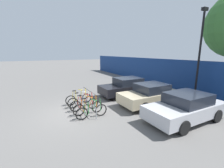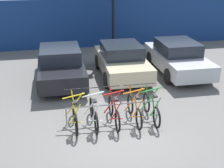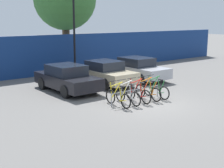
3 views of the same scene
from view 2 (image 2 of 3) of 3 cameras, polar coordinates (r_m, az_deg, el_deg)
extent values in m
plane|color=#605E5B|center=(9.36, 1.40, -8.53)|extent=(120.00, 120.00, 0.00)
cube|color=navy|center=(17.78, -5.23, 10.97)|extent=(36.00, 0.16, 2.70)
cylinder|color=gray|center=(9.67, 0.18, -3.76)|extent=(2.90, 0.04, 0.04)
cylinder|color=gray|center=(9.65, -8.35, -5.91)|extent=(0.04, 0.04, 0.55)
cylinder|color=gray|center=(10.15, 8.27, -4.43)|extent=(0.04, 0.04, 0.55)
torus|color=black|center=(9.04, -6.53, -7.47)|extent=(0.06, 0.66, 0.66)
torus|color=black|center=(9.97, -7.05, -4.52)|extent=(0.06, 0.66, 0.66)
cylinder|color=yellow|center=(9.50, -6.97, -3.78)|extent=(0.60, 0.04, 0.76)
cylinder|color=yellow|center=(9.32, -7.03, -2.20)|extent=(0.68, 0.04, 0.16)
cylinder|color=yellow|center=(9.22, -6.78, -5.01)|extent=(0.14, 0.04, 0.63)
cylinder|color=yellow|center=(9.04, -6.69, -5.44)|extent=(0.32, 0.03, 0.58)
cylinder|color=yellow|center=(9.23, -6.63, -6.99)|extent=(0.40, 0.03, 0.08)
cylinder|color=yellow|center=(9.78, -7.13, -2.82)|extent=(0.12, 0.04, 0.69)
cylinder|color=black|center=(9.60, -7.21, -0.95)|extent=(0.52, 0.03, 0.03)
cube|color=black|center=(8.99, -6.83, -3.35)|extent=(0.10, 0.22, 0.05)
torus|color=black|center=(9.09, -2.89, -7.16)|extent=(0.06, 0.66, 0.66)
torus|color=black|center=(10.01, -3.76, -4.26)|extent=(0.06, 0.66, 0.66)
cylinder|color=silver|center=(9.55, -3.52, -3.51)|extent=(0.60, 0.04, 0.76)
cylinder|color=silver|center=(9.37, -3.52, -1.94)|extent=(0.68, 0.04, 0.16)
cylinder|color=silver|center=(9.27, -3.23, -4.73)|extent=(0.14, 0.04, 0.63)
cylinder|color=silver|center=(9.09, -3.06, -5.15)|extent=(0.32, 0.03, 0.58)
cylinder|color=silver|center=(9.28, -3.07, -6.70)|extent=(0.40, 0.03, 0.08)
cylinder|color=silver|center=(9.83, -3.78, -2.57)|extent=(0.12, 0.04, 0.69)
cylinder|color=black|center=(9.64, -3.80, -0.70)|extent=(0.52, 0.03, 0.03)
cube|color=black|center=(9.04, -3.20, -3.07)|extent=(0.10, 0.22, 0.05)
torus|color=black|center=(9.19, 1.02, -6.80)|extent=(0.06, 0.66, 0.66)
torus|color=black|center=(10.10, -0.22, -3.97)|extent=(0.06, 0.66, 0.66)
cylinder|color=red|center=(9.64, 0.18, -3.20)|extent=(0.60, 0.04, 0.76)
cylinder|color=red|center=(9.46, 0.25, -1.64)|extent=(0.68, 0.04, 0.16)
cylinder|color=red|center=(9.37, 0.58, -4.40)|extent=(0.14, 0.04, 0.63)
cylinder|color=red|center=(9.18, 0.84, -4.81)|extent=(0.32, 0.03, 0.58)
cylinder|color=red|center=(9.37, 0.76, -6.35)|extent=(0.40, 0.03, 0.08)
cylinder|color=red|center=(9.92, -0.18, -2.28)|extent=(0.12, 0.04, 0.69)
cylinder|color=black|center=(9.73, -0.14, -0.43)|extent=(0.52, 0.03, 0.03)
cube|color=black|center=(9.14, 0.71, -2.75)|extent=(0.10, 0.22, 0.05)
torus|color=black|center=(9.33, 4.94, -6.41)|extent=(0.06, 0.66, 0.66)
torus|color=black|center=(10.23, 3.36, -3.66)|extent=(0.06, 0.66, 0.66)
cylinder|color=orange|center=(9.77, 3.93, -2.88)|extent=(0.60, 0.04, 0.76)
cylinder|color=orange|center=(9.60, 4.05, -1.34)|extent=(0.68, 0.04, 0.16)
cylinder|color=orange|center=(9.51, 4.43, -4.05)|extent=(0.14, 0.04, 0.63)
cylinder|color=orange|center=(9.32, 4.76, -4.45)|extent=(0.32, 0.03, 0.58)
cylinder|color=orange|center=(9.51, 4.61, -5.98)|extent=(0.40, 0.03, 0.08)
cylinder|color=orange|center=(10.05, 3.46, -1.99)|extent=(0.12, 0.04, 0.69)
cylinder|color=black|center=(9.87, 3.57, -0.15)|extent=(0.52, 0.03, 0.03)
cube|color=black|center=(9.28, 4.64, -2.42)|extent=(0.10, 0.22, 0.05)
torus|color=black|center=(9.48, 8.16, -6.06)|extent=(0.06, 0.66, 0.66)
torus|color=black|center=(10.37, 6.31, -3.39)|extent=(0.06, 0.66, 0.66)
cylinder|color=#288438|center=(9.92, 7.00, -2.61)|extent=(0.60, 0.04, 0.76)
cylinder|color=#288438|center=(9.75, 7.18, -1.09)|extent=(0.68, 0.04, 0.16)
cylinder|color=#288438|center=(9.66, 7.59, -3.75)|extent=(0.14, 0.04, 0.63)
cylinder|color=#288438|center=(9.48, 7.97, -4.13)|extent=(0.32, 0.03, 0.58)
cylinder|color=#288438|center=(9.66, 7.77, -5.65)|extent=(0.40, 0.03, 0.08)
cylinder|color=#288438|center=(10.19, 6.46, -1.73)|extent=(0.12, 0.04, 0.69)
cylinder|color=black|center=(10.01, 6.62, 0.08)|extent=(0.52, 0.03, 0.03)
cube|color=black|center=(9.43, 7.86, -2.14)|extent=(0.10, 0.22, 0.05)
cube|color=black|center=(13.00, -9.32, 2.96)|extent=(1.80, 4.25, 0.62)
cube|color=#1E232D|center=(12.93, -9.49, 5.49)|extent=(1.58, 1.96, 0.52)
cylinder|color=black|center=(14.26, -12.90, 3.37)|extent=(0.20, 0.64, 0.64)
cylinder|color=black|center=(14.29, -6.03, 3.86)|extent=(0.20, 0.64, 0.64)
cylinder|color=black|center=(11.94, -13.09, -0.36)|extent=(0.20, 0.64, 0.64)
cylinder|color=black|center=(11.98, -4.92, 0.23)|extent=(0.20, 0.64, 0.64)
cube|color=#C1B28E|center=(13.36, 1.80, 3.78)|extent=(1.80, 3.99, 0.62)
cube|color=#1E232D|center=(13.29, 1.74, 6.24)|extent=(1.58, 1.84, 0.52)
cylinder|color=black|center=(14.37, -2.57, 4.07)|extent=(0.20, 0.64, 0.64)
cylinder|color=black|center=(14.70, 4.06, 4.46)|extent=(0.20, 0.64, 0.64)
cylinder|color=black|center=(12.22, -0.93, 0.76)|extent=(0.20, 0.64, 0.64)
cylinder|color=black|center=(12.61, 6.74, 1.30)|extent=(0.20, 0.64, 0.64)
cube|color=#B7B7BC|center=(14.10, 11.89, 4.30)|extent=(1.80, 4.21, 0.62)
cube|color=#1E232D|center=(14.03, 11.91, 6.64)|extent=(1.58, 1.94, 0.52)
cylinder|color=black|center=(14.97, 7.02, 4.67)|extent=(0.20, 0.64, 0.64)
cylinder|color=black|center=(15.57, 13.04, 4.95)|extent=(0.20, 0.64, 0.64)
cylinder|color=black|center=(12.80, 10.31, 1.41)|extent=(0.20, 0.64, 0.64)
cylinder|color=black|center=(13.50, 17.11, 1.86)|extent=(0.20, 0.64, 0.64)
cylinder|color=brown|center=(19.85, 1.45, 13.38)|extent=(0.56, 0.56, 3.49)
camera|label=1|loc=(11.50, 48.02, 7.76)|focal=24.00mm
camera|label=3|loc=(8.19, -109.73, -15.52)|focal=50.00mm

